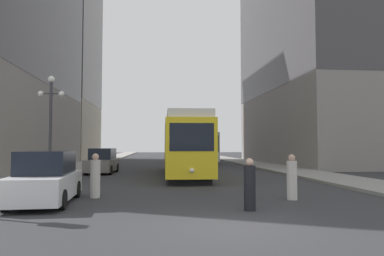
% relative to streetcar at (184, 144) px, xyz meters
% --- Properties ---
extents(ground_plane, '(200.00, 200.00, 0.00)m').
position_rel_streetcar_xyz_m(ground_plane, '(-0.10, -15.73, -2.10)').
color(ground_plane, '#303033').
extents(sidewalk_left, '(3.47, 120.00, 0.15)m').
position_rel_streetcar_xyz_m(sidewalk_left, '(-8.85, 24.27, -2.03)').
color(sidewalk_left, gray).
rests_on(sidewalk_left, ground).
extents(sidewalk_right, '(3.47, 120.00, 0.15)m').
position_rel_streetcar_xyz_m(sidewalk_right, '(8.64, 24.27, -2.03)').
color(sidewalk_right, gray).
rests_on(sidewalk_right, ground).
extents(streetcar, '(2.99, 14.37, 3.89)m').
position_rel_streetcar_xyz_m(streetcar, '(0.00, 0.00, 0.00)').
color(streetcar, black).
rests_on(streetcar, ground).
extents(transit_bus, '(2.75, 11.25, 3.45)m').
position_rel_streetcar_xyz_m(transit_bus, '(3.55, 17.34, -0.15)').
color(transit_bus, black).
rests_on(transit_bus, ground).
extents(parked_car_left_near, '(2.04, 4.42, 1.82)m').
position_rel_streetcar_xyz_m(parked_car_left_near, '(-5.81, -11.50, -1.26)').
color(parked_car_left_near, black).
rests_on(parked_car_left_near, ground).
extents(parked_car_left_mid, '(2.08, 4.50, 1.82)m').
position_rel_streetcar_xyz_m(parked_car_left_mid, '(-5.81, 2.10, -1.26)').
color(parked_car_left_mid, black).
rests_on(parked_car_left_mid, ground).
extents(pedestrian_crossing_near, '(0.38, 0.38, 1.69)m').
position_rel_streetcar_xyz_m(pedestrian_crossing_near, '(3.09, -11.62, -1.31)').
color(pedestrian_crossing_near, beige).
rests_on(pedestrian_crossing_near, ground).
extents(pedestrian_crossing_far, '(0.36, 0.36, 1.63)m').
position_rel_streetcar_xyz_m(pedestrian_crossing_far, '(0.93, -13.60, -1.34)').
color(pedestrian_crossing_far, black).
rests_on(pedestrian_crossing_far, ground).
extents(pedestrian_on_sidewalk, '(0.38, 0.38, 1.71)m').
position_rel_streetcar_xyz_m(pedestrian_on_sidewalk, '(-4.31, -10.33, -1.30)').
color(pedestrian_on_sidewalk, beige).
rests_on(pedestrian_on_sidewalk, ground).
extents(lamp_post_left_near, '(1.41, 0.36, 5.72)m').
position_rel_streetcar_xyz_m(lamp_post_left_near, '(-7.71, -4.36, 1.79)').
color(lamp_post_left_near, '#333338').
rests_on(lamp_post_left_near, sidewalk_left).
extents(building_left_corner, '(13.89, 16.03, 31.43)m').
position_rel_streetcar_xyz_m(building_left_corner, '(-17.23, 26.19, 14.11)').
color(building_left_corner, '#B2A893').
rests_on(building_left_corner, ground).
extents(building_right_corner, '(11.62, 24.21, 32.21)m').
position_rel_streetcar_xyz_m(building_right_corner, '(15.89, 13.19, 14.52)').
color(building_right_corner, gray).
rests_on(building_right_corner, ground).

